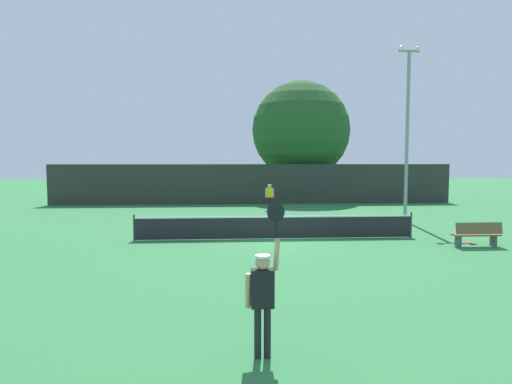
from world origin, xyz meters
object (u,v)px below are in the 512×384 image
Objects in this scene: light_pole at (407,124)px; spare_racket at (469,243)px; player_serving at (263,290)px; courtside_bench at (477,234)px; parked_car_near at (270,186)px; player_receiving at (270,194)px; parked_car_mid at (327,189)px; parked_car_far at (359,187)px; tennis_ball at (213,230)px; large_tree at (301,130)px.

spare_racket is at bearing -89.63° from light_pole.
player_serving is 12.39m from courtside_bench.
spare_racket is 25.33m from parked_car_near.
player_receiving is at bearing 84.09° from player_serving.
player_serving reaches higher than parked_car_mid.
light_pole reaches higher than parked_car_far.
courtside_bench is at bearing -94.81° from parked_car_mid.
parked_car_near is at bearing -95.76° from player_receiving.
tennis_ball is at bearing -107.80° from parked_car_near.
player_serving is 1.53× the size of player_receiving.
player_receiving is at bearing -129.66° from parked_car_mid.
parked_car_near is at bearing 77.27° from tennis_ball.
parked_car_mid and parked_car_far have the same top height.
player_serving is 34.21m from parked_car_near.
parked_car_near is (3.49, 34.03, -0.38)m from player_serving.
parked_car_mid is at bearing -41.76° from parked_car_near.
courtside_bench is at bearing 44.11° from player_serving.
light_pole is 19.91m from parked_car_near.
large_tree is at bearing 99.15° from courtside_bench.
player_receiving is at bearing -122.55° from parked_car_far.
player_receiving is 0.39× the size of parked_car_mid.
tennis_ball is 0.02× the size of parked_car_far.
parked_car_mid is at bearing 28.30° from large_tree.
parked_car_near is at bearing 112.84° from large_tree.
large_tree reaches higher than player_receiving.
spare_racket is 0.12× the size of parked_car_mid.
courtside_bench is 0.41× the size of parked_car_near.
parked_car_far reaches higher than tennis_ball.
large_tree is at bearing 66.82° from tennis_ball.
player_serving is at bearing -111.60° from parked_car_mid.
tennis_ball is (-3.45, -8.15, -1.01)m from player_receiving.
player_receiving is 14.85m from parked_car_far.
large_tree is 7.38m from parked_car_near.
spare_racket is (10.24, -3.76, -0.01)m from tennis_ball.
light_pole is at bearing 12.87° from tennis_ball.
large_tree reaches higher than tennis_ball.
parked_car_near is (-2.10, 4.99, -5.01)m from large_tree.
tennis_ball is 11.67m from light_pole.
player_serving is at bearing -120.17° from light_pole.
tennis_ball is 0.01× the size of light_pole.
spare_racket is 23.44m from parked_car_far.
parked_car_mid is at bearing 74.84° from player_serving.
parked_car_mid is 0.99× the size of parked_car_far.
courtside_bench is 8.27m from light_pole.
tennis_ball is 23.46m from parked_car_far.
light_pole is (8.95, 15.40, 4.05)m from player_serving.
player_serving is at bearing -102.30° from parked_car_far.
parked_car_mid reaches higher than spare_racket.
light_pole is 17.96m from parked_car_far.
large_tree is 2.24× the size of parked_car_far.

